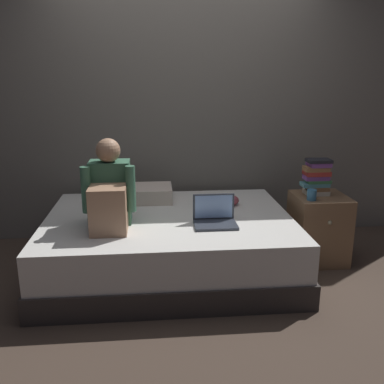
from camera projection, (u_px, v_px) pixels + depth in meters
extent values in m
plane|color=#47382D|center=(197.00, 286.00, 3.29)|extent=(8.00, 8.00, 0.00)
cube|color=slate|center=(184.00, 99.00, 4.07)|extent=(5.60, 0.10, 2.70)
cube|color=#332D2B|center=(169.00, 259.00, 3.53)|extent=(2.00, 1.50, 0.19)
cube|color=silver|center=(169.00, 232.00, 3.47)|extent=(1.96, 1.46, 0.29)
cube|color=brown|center=(318.00, 228.00, 3.68)|extent=(0.44, 0.44, 0.59)
sphere|color=gray|center=(330.00, 223.00, 3.43)|extent=(0.04, 0.04, 0.04)
cube|color=#38664C|center=(111.00, 192.00, 3.22)|extent=(0.30, 0.20, 0.48)
sphere|color=#A87C5E|center=(108.00, 151.00, 3.10)|extent=(0.18, 0.18, 0.18)
cube|color=#A87C5E|center=(108.00, 210.00, 3.02)|extent=(0.26, 0.24, 0.34)
cylinder|color=#38664C|center=(86.00, 190.00, 3.05)|extent=(0.07, 0.07, 0.34)
cylinder|color=#38664C|center=(131.00, 189.00, 3.08)|extent=(0.07, 0.07, 0.34)
cube|color=#333842|center=(216.00, 225.00, 3.19)|extent=(0.32, 0.22, 0.02)
cube|color=#333842|center=(214.00, 206.00, 3.27)|extent=(0.32, 0.01, 0.20)
cube|color=#8CB2EA|center=(214.00, 207.00, 3.26)|extent=(0.29, 0.00, 0.18)
cube|color=beige|center=(141.00, 194.00, 3.82)|extent=(0.56, 0.36, 0.13)
cube|color=beige|center=(316.00, 192.00, 3.64)|extent=(0.19, 0.15, 0.04)
cube|color=brown|center=(317.00, 188.00, 3.62)|extent=(0.17, 0.12, 0.04)
cube|color=teal|center=(315.00, 184.00, 3.60)|extent=(0.23, 0.12, 0.03)
cube|color=#387042|center=(318.00, 181.00, 3.60)|extent=(0.20, 0.12, 0.03)
cube|color=#703D84|center=(316.00, 177.00, 3.59)|extent=(0.20, 0.12, 0.04)
cube|color=#9E2D28|center=(317.00, 173.00, 3.59)|extent=(0.20, 0.15, 0.04)
cube|color=brown|center=(316.00, 169.00, 3.57)|extent=(0.20, 0.12, 0.04)
cube|color=#703D84|center=(319.00, 164.00, 3.57)|extent=(0.17, 0.16, 0.04)
cube|color=black|center=(319.00, 161.00, 3.55)|extent=(0.20, 0.14, 0.03)
cylinder|color=teal|center=(312.00, 195.00, 3.46)|extent=(0.08, 0.08, 0.09)
ellipsoid|color=gray|center=(228.00, 200.00, 3.70)|extent=(0.16, 0.13, 0.09)
ellipsoid|color=#8E3D47|center=(230.00, 200.00, 3.69)|extent=(0.16, 0.14, 0.09)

